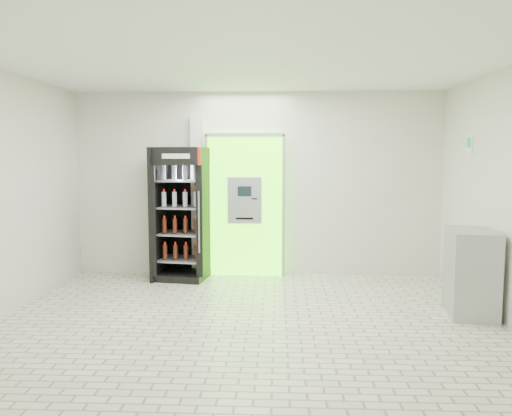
{
  "coord_description": "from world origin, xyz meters",
  "views": [
    {
      "loc": [
        0.34,
        -5.68,
        1.97
      ],
      "look_at": [
        0.03,
        1.2,
        1.24
      ],
      "focal_mm": 35.0,
      "sensor_mm": 36.0,
      "label": 1
    }
  ],
  "objects": [
    {
      "name": "pillar",
      "position": [
        -0.98,
        2.45,
        1.3
      ],
      "size": [
        0.22,
        0.11,
        2.6
      ],
      "color": "silver",
      "rests_on": "ground"
    },
    {
      "name": "ground",
      "position": [
        0.0,
        0.0,
        0.0
      ],
      "size": [
        6.0,
        6.0,
        0.0
      ],
      "primitive_type": "plane",
      "color": "beige",
      "rests_on": "ground"
    },
    {
      "name": "exit_sign",
      "position": [
        2.99,
        1.4,
        2.12
      ],
      "size": [
        0.02,
        0.22,
        0.26
      ],
      "color": "white",
      "rests_on": "room_shell"
    },
    {
      "name": "steel_cabinet",
      "position": [
        2.72,
        0.46,
        0.53
      ],
      "size": [
        0.65,
        0.87,
        1.06
      ],
      "rotation": [
        0.0,
        0.0,
        -0.15
      ],
      "color": "#989A9F",
      "rests_on": "ground"
    },
    {
      "name": "atm_assembly",
      "position": [
        -0.2,
        2.41,
        1.17
      ],
      "size": [
        1.3,
        0.24,
        2.33
      ],
      "color": "#57FF11",
      "rests_on": "ground"
    },
    {
      "name": "room_shell",
      "position": [
        0.0,
        0.0,
        1.84
      ],
      "size": [
        6.0,
        6.0,
        6.0
      ],
      "color": "silver",
      "rests_on": "ground"
    },
    {
      "name": "beverage_cooler",
      "position": [
        -1.2,
        2.15,
        1.01
      ],
      "size": [
        0.88,
        0.83,
        2.1
      ],
      "rotation": [
        0.0,
        0.0,
        -0.15
      ],
      "color": "black",
      "rests_on": "ground"
    }
  ]
}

